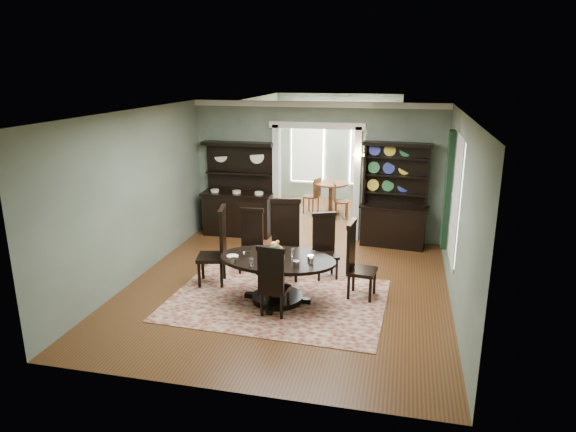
{
  "coord_description": "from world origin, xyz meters",
  "views": [
    {
      "loc": [
        1.86,
        -7.96,
        3.69
      ],
      "look_at": [
        -0.09,
        0.6,
        1.14
      ],
      "focal_mm": 32.0,
      "sensor_mm": 36.0,
      "label": 1
    }
  ],
  "objects_px": {
    "dining_table": "(277,271)",
    "sideboard": "(238,203)",
    "welsh_dresser": "(394,209)",
    "parlor_table": "(331,193)"
  },
  "relations": [
    {
      "from": "dining_table",
      "to": "sideboard",
      "type": "bearing_deg",
      "value": 119.88
    },
    {
      "from": "welsh_dresser",
      "to": "parlor_table",
      "type": "bearing_deg",
      "value": 133.48
    },
    {
      "from": "welsh_dresser",
      "to": "sideboard",
      "type": "bearing_deg",
      "value": -173.99
    },
    {
      "from": "sideboard",
      "to": "parlor_table",
      "type": "distance_m",
      "value": 2.83
    },
    {
      "from": "sideboard",
      "to": "dining_table",
      "type": "bearing_deg",
      "value": -63.14
    },
    {
      "from": "dining_table",
      "to": "welsh_dresser",
      "type": "xyz_separation_m",
      "value": [
        1.75,
        3.24,
        0.28
      ]
    },
    {
      "from": "sideboard",
      "to": "welsh_dresser",
      "type": "xyz_separation_m",
      "value": [
        3.47,
        0.01,
        0.06
      ]
    },
    {
      "from": "dining_table",
      "to": "parlor_table",
      "type": "distance_m",
      "value": 5.4
    },
    {
      "from": "sideboard",
      "to": "parlor_table",
      "type": "relative_size",
      "value": 2.36
    },
    {
      "from": "dining_table",
      "to": "parlor_table",
      "type": "bearing_deg",
      "value": 90.92
    }
  ]
}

